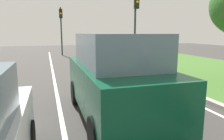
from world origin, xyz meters
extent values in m
plane|color=#383533|center=(0.00, 14.00, 0.00)|extent=(60.00, 60.00, 0.00)
cube|color=silver|center=(-0.70, 14.00, 0.00)|extent=(0.12, 32.00, 0.01)
cube|color=silver|center=(3.60, 14.00, 0.00)|extent=(0.12, 32.00, 0.01)
cube|color=#3D6628|center=(8.50, 14.00, 0.03)|extent=(9.00, 48.00, 0.06)
cube|color=#9E9B93|center=(4.10, 14.00, 0.06)|extent=(0.24, 48.00, 0.12)
cube|color=#0C472D|center=(0.70, 8.96, 0.93)|extent=(1.93, 4.51, 1.10)
cube|color=slate|center=(0.70, 8.81, 1.88)|extent=(1.72, 2.71, 0.80)
cylinder|color=black|center=(-0.16, 10.50, 0.38)|extent=(0.22, 0.76, 0.76)
cylinder|color=black|center=(1.58, 10.49, 0.38)|extent=(0.22, 0.76, 0.76)
cylinder|color=black|center=(-0.18, 7.44, 0.38)|extent=(0.22, 0.76, 0.76)
cylinder|color=black|center=(1.57, 7.43, 0.38)|extent=(0.22, 0.76, 0.76)
cylinder|color=black|center=(-1.41, 7.89, 0.32)|extent=(0.23, 0.64, 0.64)
cylinder|color=#2D2D2D|center=(5.23, 18.07, 2.64)|extent=(0.14, 0.14, 5.28)
cube|color=black|center=(5.23, 17.87, 4.43)|extent=(0.32, 0.24, 0.90)
sphere|color=#F2AD19|center=(5.23, 17.74, 4.43)|extent=(0.20, 0.20, 0.20)
sphere|color=black|center=(5.23, 17.74, 4.15)|extent=(0.20, 0.20, 0.20)
cylinder|color=#2D2D2D|center=(0.57, 26.11, 2.42)|extent=(0.14, 0.14, 4.83)
cube|color=black|center=(0.57, 25.91, 4.20)|extent=(0.32, 0.24, 0.90)
sphere|color=#3F0F0F|center=(0.57, 25.78, 4.48)|extent=(0.20, 0.20, 0.20)
sphere|color=#F2AD19|center=(0.57, 25.78, 4.20)|extent=(0.20, 0.20, 0.20)
sphere|color=black|center=(0.57, 25.78, 3.92)|extent=(0.20, 0.20, 0.20)
camera|label=1|loc=(-0.99, 3.86, 2.30)|focal=33.42mm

